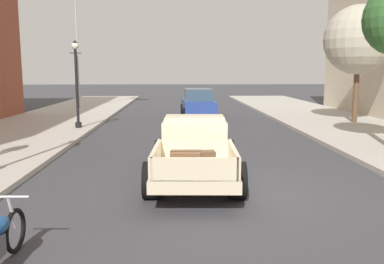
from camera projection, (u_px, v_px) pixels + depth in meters
name	position (u px, v px, depth m)	size (l,w,h in m)	color
ground_plane	(212.00, 192.00, 9.13)	(140.00, 140.00, 0.00)	#3D3D42
hotrod_truck_cream	(194.00, 149.00, 10.13)	(2.33, 5.00, 1.58)	beige
car_background_blue	(198.00, 104.00, 23.55)	(1.99, 4.36, 1.65)	#284293
street_lamp_far	(76.00, 77.00, 17.97)	(0.50, 0.32, 3.85)	black
flagpole	(80.00, 23.00, 27.04)	(1.74, 0.16, 9.16)	#B2B2B7
street_tree_second	(359.00, 40.00, 19.67)	(3.34, 3.34, 5.67)	brown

